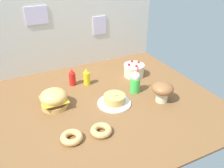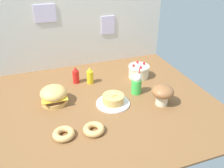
# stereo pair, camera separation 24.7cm
# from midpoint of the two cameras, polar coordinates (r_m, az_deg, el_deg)

# --- Properties ---
(ground_plane) EXTENTS (2.24, 1.99, 0.02)m
(ground_plane) POSITION_cam_midpoint_polar(r_m,az_deg,el_deg) (2.49, 1.23, -4.54)
(ground_plane) COLOR brown
(back_wall) EXTENTS (2.24, 0.04, 0.94)m
(back_wall) POSITION_cam_midpoint_polar(r_m,az_deg,el_deg) (3.14, -5.21, 12.56)
(back_wall) COLOR beige
(back_wall) RESTS_ON ground_plane
(burger) EXTENTS (0.27, 0.27, 0.19)m
(burger) POSITION_cam_midpoint_polar(r_m,az_deg,el_deg) (2.46, -10.92, -2.74)
(burger) COLOR #DBA859
(burger) RESTS_ON ground_plane
(pancake_stack) EXTENTS (0.34, 0.34, 0.12)m
(pancake_stack) POSITION_cam_midpoint_polar(r_m,az_deg,el_deg) (2.43, 3.14, -3.97)
(pancake_stack) COLOR white
(pancake_stack) RESTS_ON ground_plane
(layer_cake) EXTENTS (0.25, 0.25, 0.18)m
(layer_cake) POSITION_cam_midpoint_polar(r_m,az_deg,el_deg) (2.95, 8.76, 2.94)
(layer_cake) COLOR beige
(layer_cake) RESTS_ON ground_plane
(ketchup_bottle) EXTENTS (0.08, 0.08, 0.20)m
(ketchup_bottle) POSITION_cam_midpoint_polar(r_m,az_deg,el_deg) (2.80, -6.12, 1.96)
(ketchup_bottle) COLOR red
(ketchup_bottle) RESTS_ON ground_plane
(mustard_bottle) EXTENTS (0.08, 0.08, 0.20)m
(mustard_bottle) POSITION_cam_midpoint_polar(r_m,az_deg,el_deg) (2.78, -2.75, 1.89)
(mustard_bottle) COLOR yellow
(mustard_bottle) RESTS_ON ground_plane
(cream_soda_cup) EXTENTS (0.11, 0.11, 0.30)m
(cream_soda_cup) POSITION_cam_midpoint_polar(r_m,az_deg,el_deg) (2.60, 8.56, 0.06)
(cream_soda_cup) COLOR green
(cream_soda_cup) RESTS_ON ground_plane
(donut_pink_glaze) EXTENTS (0.19, 0.19, 0.06)m
(donut_pink_glaze) POSITION_cam_midpoint_polar(r_m,az_deg,el_deg) (2.06, -8.02, -11.76)
(donut_pink_glaze) COLOR tan
(donut_pink_glaze) RESTS_ON ground_plane
(donut_chocolate) EXTENTS (0.19, 0.19, 0.06)m
(donut_chocolate) POSITION_cam_midpoint_polar(r_m,az_deg,el_deg) (2.09, -0.93, -10.80)
(donut_chocolate) COLOR tan
(donut_chocolate) RESTS_ON ground_plane
(mushroom_stool) EXTENTS (0.22, 0.22, 0.21)m
(mushroom_stool) POSITION_cam_midpoint_polar(r_m,az_deg,el_deg) (2.46, 14.77, -2.19)
(mushroom_stool) COLOR beige
(mushroom_stool) RESTS_ON ground_plane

